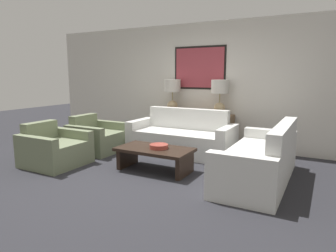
# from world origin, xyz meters

# --- Properties ---
(ground_plane) EXTENTS (20.00, 20.00, 0.00)m
(ground_plane) POSITION_xyz_m (0.00, 0.00, 0.00)
(ground_plane) COLOR #28282D
(back_wall) EXTENTS (7.86, 0.12, 2.65)m
(back_wall) POSITION_xyz_m (0.00, 2.42, 1.33)
(back_wall) COLOR beige
(back_wall) RESTS_ON ground_plane
(console_table) EXTENTS (1.65, 0.38, 0.74)m
(console_table) POSITION_xyz_m (0.00, 2.15, 0.37)
(console_table) COLOR brown
(console_table) RESTS_ON ground_plane
(table_lamp_left) EXTENTS (0.36, 0.36, 0.72)m
(table_lamp_left) POSITION_xyz_m (-0.55, 2.15, 1.19)
(table_lamp_left) COLOR tan
(table_lamp_left) RESTS_ON console_table
(table_lamp_right) EXTENTS (0.36, 0.36, 0.72)m
(table_lamp_right) POSITION_xyz_m (0.55, 2.15, 1.19)
(table_lamp_right) COLOR tan
(table_lamp_right) RESTS_ON console_table
(couch_by_back_wall) EXTENTS (2.08, 0.85, 0.87)m
(couch_by_back_wall) POSITION_xyz_m (0.00, 1.50, 0.30)
(couch_by_back_wall) COLOR silver
(couch_by_back_wall) RESTS_ON ground_plane
(couch_by_side) EXTENTS (0.85, 2.08, 0.87)m
(couch_by_side) POSITION_xyz_m (1.71, 0.62, 0.30)
(couch_by_side) COLOR silver
(couch_by_side) RESTS_ON ground_plane
(coffee_table) EXTENTS (1.22, 0.66, 0.38)m
(coffee_table) POSITION_xyz_m (0.09, 0.31, 0.28)
(coffee_table) COLOR black
(coffee_table) RESTS_ON ground_plane
(decorative_bowl) EXTENTS (0.30, 0.30, 0.07)m
(decorative_bowl) POSITION_xyz_m (0.17, 0.32, 0.41)
(decorative_bowl) COLOR #93382D
(decorative_bowl) RESTS_ON coffee_table
(armchair_near_back_wall) EXTENTS (0.93, 0.93, 0.73)m
(armchair_near_back_wall) POSITION_xyz_m (-1.62, 0.85, 0.26)
(armchair_near_back_wall) COLOR #707A5B
(armchair_near_back_wall) RESTS_ON ground_plane
(armchair_near_camera) EXTENTS (0.93, 0.93, 0.73)m
(armchair_near_camera) POSITION_xyz_m (-1.62, -0.23, 0.26)
(armchair_near_camera) COLOR #707A5B
(armchair_near_camera) RESTS_ON ground_plane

